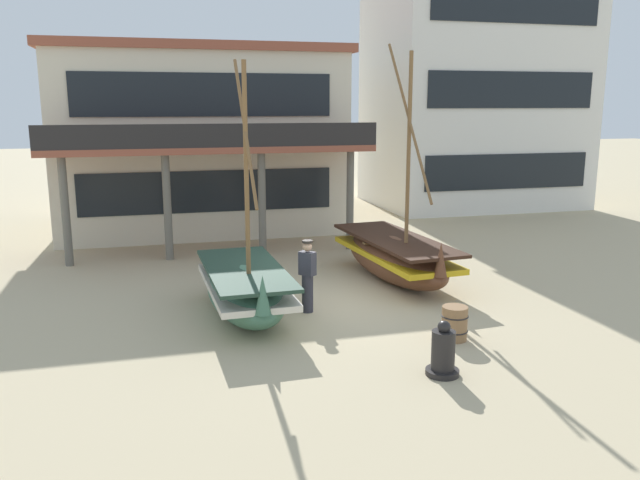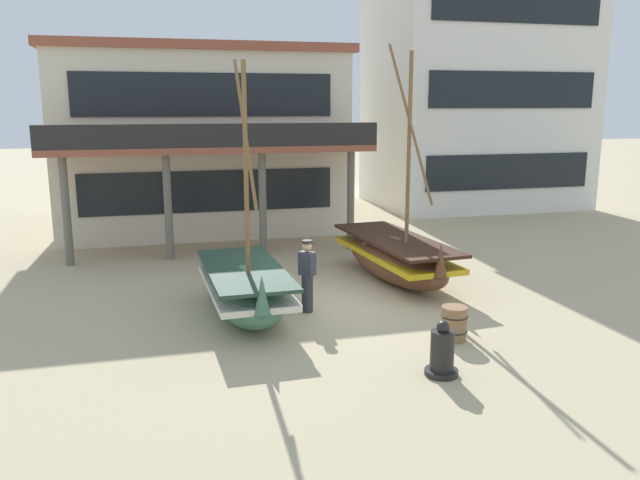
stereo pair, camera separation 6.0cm
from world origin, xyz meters
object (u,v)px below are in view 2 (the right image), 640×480
fishing_boat_near_left (245,289)px  capstan_winch (442,353)px  fishing_boat_centre_large (395,257)px  fisherman_by_hull (307,277)px  harbor_building_main (200,139)px  harbor_building_annex (475,91)px  wooden_barrel (454,323)px

fishing_boat_near_left → capstan_winch: (2.88, -4.12, -0.23)m
fishing_boat_centre_large → fisherman_by_hull: size_ratio=3.69×
fishing_boat_near_left → harbor_building_main: bearing=90.0°
harbor_building_main → harbor_building_annex: 13.14m
fishing_boat_centre_large → wooden_barrel: 4.55m
fisherman_by_hull → harbor_building_main: 11.97m
capstan_winch → harbor_building_annex: size_ratio=0.10×
fishing_boat_centre_large → fisherman_by_hull: bearing=-145.6°
capstan_winch → harbor_building_main: harbor_building_main is taller
capstan_winch → harbor_building_annex: 21.03m
wooden_barrel → fishing_boat_centre_large: bearing=83.7°
fishing_boat_near_left → wooden_barrel: (3.86, -2.59, -0.28)m
wooden_barrel → harbor_building_main: size_ratio=0.07×
fishing_boat_centre_large → harbor_building_annex: (8.45, 11.86, 4.57)m
fisherman_by_hull → harbor_building_main: (-1.42, 11.61, 2.54)m
fishing_boat_centre_large → harbor_building_main: size_ratio=0.59×
wooden_barrel → harbor_building_main: (-3.86, 14.11, 3.02)m
fisherman_by_hull → capstan_winch: fisherman_by_hull is taller
fishing_boat_near_left → fishing_boat_centre_large: size_ratio=0.91×
harbor_building_main → capstan_winch: bearing=-79.6°
wooden_barrel → harbor_building_main: 14.93m
wooden_barrel → harbor_building_main: harbor_building_main is taller
capstan_winch → fishing_boat_centre_large: bearing=76.2°
fisherman_by_hull → capstan_winch: size_ratio=1.68×
fishing_boat_near_left → fisherman_by_hull: 1.44m
fisherman_by_hull → wooden_barrel: bearing=-45.6°
harbor_building_main → fisherman_by_hull: bearing=-83.0°
harbor_building_annex → wooden_barrel: bearing=-118.7°
capstan_winch → harbor_building_main: bearing=100.4°
capstan_winch → harbor_building_main: 16.17m
fishing_boat_near_left → fishing_boat_centre_large: (4.36, 1.92, 0.03)m
fishing_boat_near_left → fisherman_by_hull: (1.42, -0.09, 0.20)m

